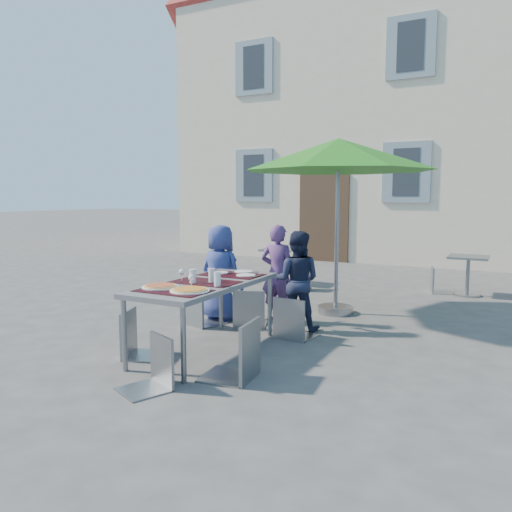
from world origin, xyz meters
The scene contains 22 objects.
ground centered at (0.00, 0.00, 0.00)m, with size 90.00×90.00×0.00m, color #424244.
building centered at (0.00, 11.50, 4.85)m, with size 13.60×8.20×11.10m.
dining_table centered at (-0.54, -0.17, 0.70)m, with size 0.80×1.85×0.76m.
pizza_near_left centered at (-0.74, -0.66, 0.77)m, with size 0.36×0.36×0.03m.
pizza_near_right centered at (-0.37, -0.68, 0.77)m, with size 0.38×0.38×0.03m.
glassware centered at (-0.49, -0.28, 0.83)m, with size 0.58×0.40×0.15m.
place_settings centered at (-0.53, 0.48, 0.76)m, with size 0.63×0.45×0.01m.
child_0 centered at (-1.13, 1.10, 0.64)m, with size 0.62×0.41×1.28m, color navy.
child_1 centered at (-0.41, 1.36, 0.64)m, with size 0.47×0.31×1.29m, color #613976.
child_2 centered at (-0.03, 1.11, 0.62)m, with size 0.60×0.34×1.23m, color #1A2039.
chair_0 centered at (-1.22, 0.71, 0.56)m, with size 0.54×0.54×0.96m.
chair_1 centered at (-0.60, 0.95, 0.53)m, with size 0.52×0.52×0.91m.
chair_2 centered at (0.10, 0.70, 0.55)m, with size 0.46×0.46×0.93m.
chair_3 centered at (-1.07, -0.63, 0.54)m, with size 0.53×0.52×0.92m.
chair_4 centered at (0.18, -0.71, 0.61)m, with size 0.51×0.51×1.03m.
chair_5 centered at (-0.37, -1.25, 0.50)m, with size 0.50×0.51×0.87m.
patio_umbrella centered at (0.12, 2.16, 2.20)m, with size 2.63×2.63×2.44m.
cafe_table_0 centered at (-1.61, 3.99, 0.42)m, with size 0.62×0.62×0.66m.
bg_chair_l_0 centered at (-2.56, 3.72, 0.53)m, with size 0.46×0.45×0.92m.
bg_chair_r_0 centered at (-1.00, 3.60, 0.49)m, with size 0.45×0.45×0.85m.
cafe_table_1 centered at (1.66, 4.39, 0.42)m, with size 0.62×0.62×0.67m.
bg_chair_l_1 centered at (1.19, 4.43, 0.48)m, with size 0.45×0.45×0.84m.
Camera 1 is at (2.35, -4.51, 1.66)m, focal length 35.00 mm.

